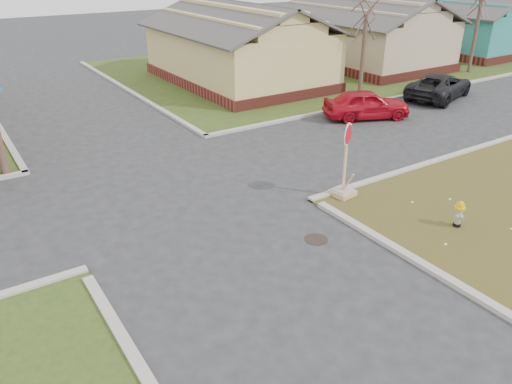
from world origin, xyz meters
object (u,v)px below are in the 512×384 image
fire_hydrant (459,213)px  red_sedan (366,104)px  stop_sign (344,180)px  dark_pickup (439,86)px

fire_hydrant → red_sedan: bearing=44.2°
fire_hydrant → stop_sign: (-1.36, 3.30, 0.09)m
fire_hydrant → stop_sign: bearing=96.7°
red_sedan → dark_pickup: bearing=-62.0°
stop_sign → red_sedan: 8.79m
fire_hydrant → dark_pickup: dark_pickup is taller
fire_hydrant → red_sedan: size_ratio=0.20×
red_sedan → dark_pickup: (5.86, 0.51, -0.01)m
stop_sign → fire_hydrant: bearing=-74.7°
red_sedan → stop_sign: bearing=154.1°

